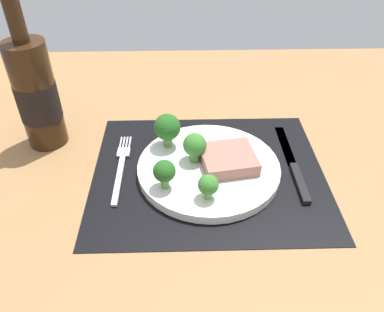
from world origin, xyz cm
name	(u,v)px	position (x,y,z in cm)	size (l,w,h in cm)	color
ground_plane	(208,179)	(0.00, 0.00, -1.50)	(140.00, 110.00, 3.00)	#996D42
placemat	(208,172)	(0.00, 0.00, 0.15)	(41.80, 35.20, 0.30)	black
plate	(209,168)	(0.00, 0.00, 1.10)	(25.66, 25.66, 1.60)	white
steak	(228,159)	(3.46, -0.11, 3.10)	(9.29, 8.70, 2.40)	#9E6B5B
broccoli_front_edge	(208,185)	(-0.65, -8.34, 4.57)	(3.39, 3.39, 4.47)	#6B994C
broccoli_back_left	(195,146)	(-2.49, 1.39, 5.16)	(4.22, 4.22, 5.59)	#5B8942
broccoli_center	(164,172)	(-7.66, -5.63, 5.21)	(3.75, 3.75, 5.35)	#5B8942
broccoli_near_fork	(167,128)	(-7.44, 6.02, 5.95)	(5.01, 5.01, 6.69)	#5B8942
fork	(121,167)	(-16.06, 1.42, 0.55)	(2.40, 19.20, 0.50)	silver
knife	(294,167)	(15.79, 0.53, 0.60)	(1.80, 23.00, 0.80)	black
wine_bottle	(36,93)	(-31.65, 10.74, 10.92)	(7.72, 7.72, 31.34)	#331E0F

